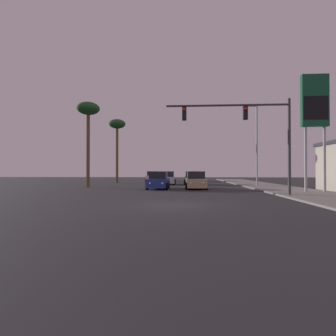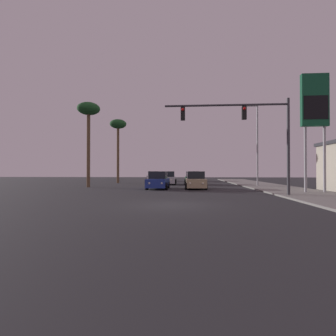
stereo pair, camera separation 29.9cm
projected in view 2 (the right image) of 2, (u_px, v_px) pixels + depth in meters
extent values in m
plane|color=#28282B|center=(170.00, 205.00, 13.23)|extent=(120.00, 120.00, 0.00)
cube|color=gray|center=(288.00, 190.00, 22.52)|extent=(5.00, 60.00, 0.12)
cube|color=tan|center=(196.00, 183.00, 25.28)|extent=(1.91, 4.25, 0.80)
cube|color=black|center=(196.00, 175.00, 25.44)|extent=(1.65, 2.04, 0.70)
cylinder|color=black|center=(186.00, 186.00, 24.04)|extent=(0.24, 0.64, 0.64)
cylinder|color=black|center=(206.00, 186.00, 23.91)|extent=(0.24, 0.64, 0.64)
cylinder|color=black|center=(186.00, 185.00, 26.64)|extent=(0.24, 0.64, 0.64)
cylinder|color=black|center=(204.00, 185.00, 26.51)|extent=(0.24, 0.64, 0.64)
sphere|color=#F2EACC|center=(190.00, 183.00, 23.20)|extent=(0.18, 0.18, 0.18)
sphere|color=#F2EACC|center=(203.00, 183.00, 23.12)|extent=(0.18, 0.18, 0.18)
cube|color=#B7B7BC|center=(168.00, 180.00, 33.75)|extent=(1.95, 4.26, 0.80)
cube|color=black|center=(168.00, 174.00, 33.91)|extent=(1.67, 2.06, 0.70)
cylinder|color=black|center=(160.00, 182.00, 32.52)|extent=(0.24, 0.64, 0.64)
cylinder|color=black|center=(175.00, 182.00, 32.39)|extent=(0.24, 0.64, 0.64)
cylinder|color=black|center=(162.00, 181.00, 35.11)|extent=(0.24, 0.64, 0.64)
cylinder|color=black|center=(176.00, 181.00, 34.98)|extent=(0.24, 0.64, 0.64)
sphere|color=#F2EACC|center=(162.00, 180.00, 31.68)|extent=(0.18, 0.18, 0.18)
sphere|color=#F2EACC|center=(171.00, 180.00, 31.60)|extent=(0.18, 0.18, 0.18)
cube|color=#195933|center=(192.00, 180.00, 33.57)|extent=(1.96, 4.27, 0.80)
cube|color=black|center=(192.00, 174.00, 33.72)|extent=(1.68, 2.06, 0.70)
cylinder|color=black|center=(185.00, 182.00, 32.33)|extent=(0.24, 0.64, 0.64)
cylinder|color=black|center=(200.00, 182.00, 32.20)|extent=(0.24, 0.64, 0.64)
cylinder|color=black|center=(186.00, 182.00, 34.93)|extent=(0.24, 0.64, 0.64)
cylinder|color=black|center=(199.00, 182.00, 34.80)|extent=(0.24, 0.64, 0.64)
sphere|color=#F2EACC|center=(188.00, 180.00, 31.49)|extent=(0.18, 0.18, 0.18)
sphere|color=#F2EACC|center=(198.00, 180.00, 31.41)|extent=(0.18, 0.18, 0.18)
cube|color=silver|center=(153.00, 178.00, 44.60)|extent=(1.87, 4.23, 0.80)
cube|color=black|center=(154.00, 173.00, 44.76)|extent=(1.63, 2.03, 0.70)
cylinder|color=black|center=(147.00, 179.00, 43.36)|extent=(0.24, 0.64, 0.64)
cylinder|color=black|center=(158.00, 180.00, 43.23)|extent=(0.24, 0.64, 0.64)
cylinder|color=black|center=(149.00, 179.00, 45.96)|extent=(0.24, 0.64, 0.64)
cylinder|color=black|center=(159.00, 179.00, 45.83)|extent=(0.24, 0.64, 0.64)
sphere|color=#F2EACC|center=(148.00, 178.00, 42.52)|extent=(0.18, 0.18, 0.18)
sphere|color=#F2EACC|center=(155.00, 178.00, 42.44)|extent=(0.18, 0.18, 0.18)
cube|color=slate|center=(193.00, 178.00, 44.00)|extent=(1.91, 4.24, 0.80)
cube|color=black|center=(193.00, 173.00, 44.16)|extent=(1.65, 2.04, 0.70)
cylinder|color=black|center=(188.00, 180.00, 42.77)|extent=(0.24, 0.64, 0.64)
cylinder|color=black|center=(199.00, 180.00, 42.64)|extent=(0.24, 0.64, 0.64)
cylinder|color=black|center=(188.00, 179.00, 45.36)|extent=(0.24, 0.64, 0.64)
cylinder|color=black|center=(198.00, 179.00, 45.23)|extent=(0.24, 0.64, 0.64)
sphere|color=#F2EACC|center=(190.00, 178.00, 41.93)|extent=(0.18, 0.18, 0.18)
sphere|color=#F2EACC|center=(197.00, 178.00, 41.85)|extent=(0.18, 0.18, 0.18)
cube|color=navy|center=(158.00, 183.00, 25.29)|extent=(1.94, 4.26, 0.80)
cube|color=black|center=(158.00, 175.00, 25.44)|extent=(1.67, 2.05, 0.70)
cylinder|color=black|center=(147.00, 186.00, 24.05)|extent=(0.24, 0.64, 0.64)
cylinder|color=black|center=(166.00, 186.00, 23.92)|extent=(0.24, 0.64, 0.64)
cylinder|color=black|center=(151.00, 185.00, 26.65)|extent=(0.24, 0.64, 0.64)
cylinder|color=black|center=(168.00, 185.00, 26.52)|extent=(0.24, 0.64, 0.64)
sphere|color=#F2EACC|center=(149.00, 183.00, 23.21)|extent=(0.18, 0.18, 0.18)
sphere|color=#F2EACC|center=(162.00, 183.00, 23.13)|extent=(0.18, 0.18, 0.18)
cylinder|color=#38383D|center=(288.00, 146.00, 17.53)|extent=(0.20, 0.20, 6.50)
cylinder|color=#38383D|center=(225.00, 105.00, 17.87)|extent=(8.31, 0.14, 0.14)
cube|color=black|center=(244.00, 113.00, 17.77)|extent=(0.30, 0.24, 0.90)
sphere|color=red|center=(245.00, 108.00, 17.63)|extent=(0.20, 0.20, 0.20)
cube|color=black|center=(183.00, 114.00, 18.07)|extent=(0.30, 0.24, 0.90)
sphere|color=red|center=(183.00, 109.00, 17.93)|extent=(0.20, 0.20, 0.20)
cylinder|color=#99999E|center=(257.00, 145.00, 29.08)|extent=(0.18, 0.18, 9.00)
cylinder|color=#99999E|center=(251.00, 106.00, 29.18)|extent=(1.40, 0.10, 0.10)
ellipsoid|color=silver|center=(244.00, 107.00, 29.23)|extent=(0.50, 0.24, 0.20)
cylinder|color=#99999E|center=(305.00, 159.00, 19.92)|extent=(0.20, 0.20, 5.00)
cylinder|color=#99999E|center=(325.00, 159.00, 19.82)|extent=(0.20, 0.20, 5.00)
cube|color=#0F4C2D|center=(315.00, 100.00, 19.92)|extent=(2.00, 0.40, 4.00)
cube|color=black|center=(316.00, 107.00, 19.71)|extent=(1.80, 0.03, 1.80)
cylinder|color=brown|center=(118.00, 155.00, 37.87)|extent=(0.36, 0.36, 8.07)
ellipsoid|color=#1E5123|center=(118.00, 124.00, 37.92)|extent=(2.40, 2.40, 1.32)
cylinder|color=brown|center=(88.00, 150.00, 27.93)|extent=(0.36, 0.36, 7.92)
ellipsoid|color=#1E5123|center=(89.00, 109.00, 27.98)|extent=(2.40, 2.40, 1.32)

